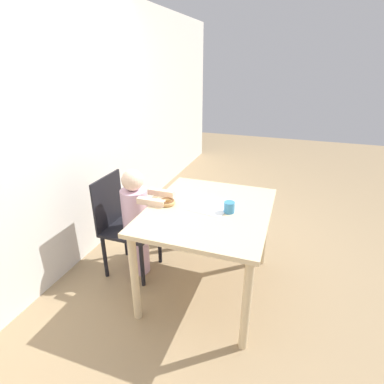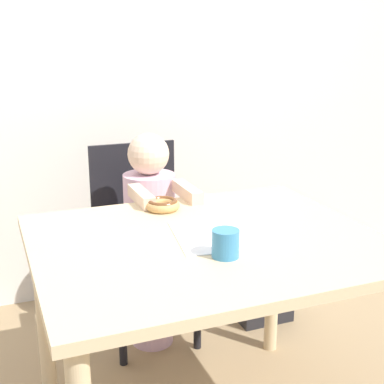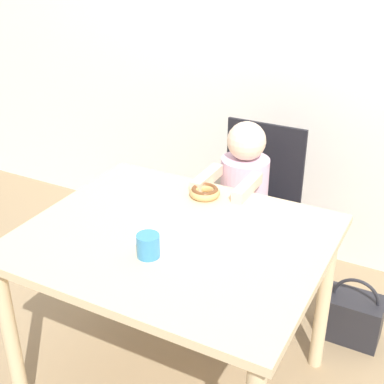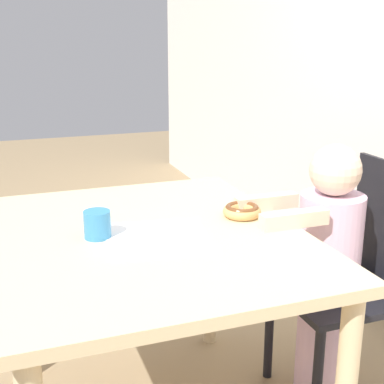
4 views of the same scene
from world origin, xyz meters
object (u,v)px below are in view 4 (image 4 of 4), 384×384
at_px(cup, 97,224).
at_px(chair, 355,281).
at_px(child_figure, 326,275).
at_px(donut, 242,210).

bearing_deg(cup, chair, 88.88).
xyz_separation_m(chair, child_figure, (0.00, -0.13, 0.04)).
xyz_separation_m(chair, donut, (-0.05, -0.46, 0.32)).
bearing_deg(cup, donut, 93.41).
bearing_deg(donut, cup, -86.59).
relative_size(chair, cup, 10.74).
bearing_deg(chair, cup, -91.12).
bearing_deg(child_figure, donut, -98.46).
bearing_deg(chair, child_figure, -90.00).
height_order(chair, cup, chair).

